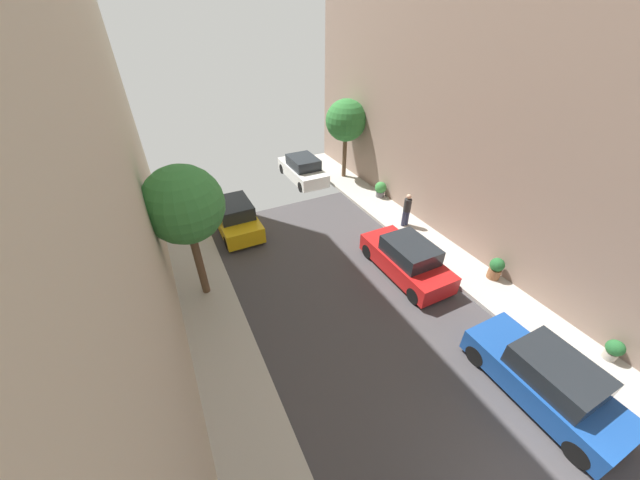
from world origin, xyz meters
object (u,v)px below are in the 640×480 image
(street_tree_2, at_px, (184,205))
(potted_plant_3, at_px, (496,268))
(parked_car_right_3, at_px, (303,170))
(pedestrian, at_px, (407,209))
(parked_car_left_3, at_px, (235,216))
(parked_car_right_2, at_px, (407,259))
(street_tree_1, at_px, (346,121))
(parked_car_right_1, at_px, (546,379))
(potted_plant_4, at_px, (380,189))
(potted_plant_0, at_px, (614,349))

(street_tree_2, height_order, potted_plant_3, street_tree_2)
(parked_car_right_3, bearing_deg, pedestrian, -73.50)
(parked_car_left_3, height_order, parked_car_right_3, same)
(parked_car_left_3, bearing_deg, parked_car_right_2, -50.47)
(pedestrian, distance_m, street_tree_2, 10.30)
(parked_car_left_3, height_order, street_tree_1, street_tree_1)
(parked_car_left_3, xyz_separation_m, parked_car_right_1, (5.40, -12.56, 0.00))
(potted_plant_3, bearing_deg, pedestrian, 97.97)
(potted_plant_4, bearing_deg, potted_plant_3, -90.17)
(parked_car_right_1, height_order, parked_car_right_3, same)
(parked_car_right_3, height_order, potted_plant_4, parked_car_right_3)
(parked_car_right_3, relative_size, potted_plant_4, 4.66)
(parked_car_right_2, relative_size, pedestrian, 2.44)
(parked_car_right_2, height_order, potted_plant_0, parked_car_right_2)
(parked_car_right_3, bearing_deg, potted_plant_0, -79.84)
(pedestrian, xyz_separation_m, potted_plant_0, (0.75, -9.11, -0.52))
(parked_car_right_3, relative_size, street_tree_1, 0.88)
(street_tree_2, distance_m, potted_plant_3, 11.92)
(parked_car_right_2, relative_size, potted_plant_3, 4.49)
(street_tree_2, relative_size, potted_plant_0, 6.97)
(parked_car_left_3, xyz_separation_m, parked_car_right_2, (5.40, -6.54, 0.00))
(street_tree_1, distance_m, street_tree_2, 12.34)
(parked_car_right_2, distance_m, parked_car_right_3, 10.34)
(parked_car_right_3, height_order, street_tree_2, street_tree_2)
(street_tree_1, bearing_deg, parked_car_right_2, -104.90)
(parked_car_left_3, bearing_deg, pedestrian, -26.00)
(parked_car_left_3, height_order, street_tree_2, street_tree_2)
(street_tree_1, height_order, potted_plant_3, street_tree_1)
(parked_car_left_3, height_order, pedestrian, pedestrian)
(street_tree_1, xyz_separation_m, potted_plant_3, (0.39, -11.42, -3.02))
(parked_car_right_2, xyz_separation_m, potted_plant_3, (2.90, -1.99, -0.08))
(parked_car_right_3, relative_size, potted_plant_0, 5.74)
(parked_car_right_2, height_order, potted_plant_4, parked_car_right_2)
(parked_car_right_3, xyz_separation_m, pedestrian, (2.23, -7.51, 0.35))
(parked_car_right_2, bearing_deg, potted_plant_4, 63.86)
(potted_plant_4, bearing_deg, street_tree_2, -161.68)
(parked_car_right_1, height_order, street_tree_1, street_tree_1)
(street_tree_2, relative_size, potted_plant_4, 5.66)
(parked_car_right_1, relative_size, street_tree_2, 0.82)
(parked_car_left_3, xyz_separation_m, street_tree_1, (7.91, 2.89, 2.94))
(parked_car_left_3, relative_size, potted_plant_3, 4.49)
(parked_car_right_1, distance_m, potted_plant_0, 2.99)
(parked_car_right_1, xyz_separation_m, parked_car_right_3, (0.00, 16.36, 0.00))
(parked_car_right_1, distance_m, street_tree_1, 15.93)
(street_tree_1, bearing_deg, potted_plant_0, -88.29)
(street_tree_1, bearing_deg, potted_plant_4, -83.19)
(parked_car_left_3, height_order, parked_car_right_1, same)
(parked_car_right_3, xyz_separation_m, potted_plant_3, (2.90, -12.33, -0.08))
(parked_car_right_3, xyz_separation_m, street_tree_2, (-7.67, -7.89, 3.19))
(parked_car_right_1, relative_size, potted_plant_0, 5.74)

